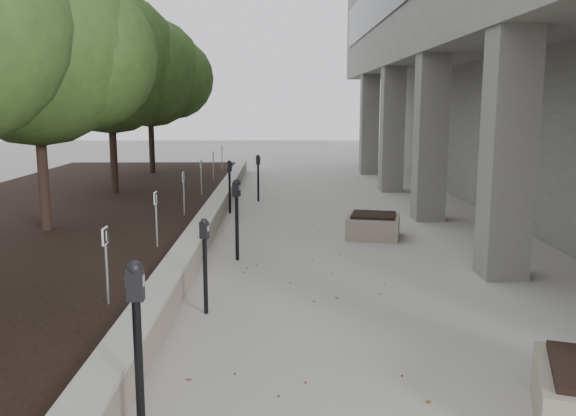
{
  "coord_description": "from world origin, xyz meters",
  "views": [
    {
      "loc": [
        -0.26,
        -3.6,
        2.8
      ],
      "look_at": [
        -0.09,
        7.67,
        0.87
      ],
      "focal_mm": 37.63,
      "sensor_mm": 36.0,
      "label": 1
    }
  ],
  "objects": [
    {
      "name": "retaining_wall",
      "position": [
        -1.82,
        9.0,
        0.25
      ],
      "size": [
        0.39,
        26.0,
        0.5
      ],
      "primitive_type": null,
      "color": "gray",
      "rests_on": "ground"
    },
    {
      "name": "planting_bed",
      "position": [
        -5.5,
        9.0,
        0.2
      ],
      "size": [
        7.0,
        26.0,
        0.4
      ],
      "primitive_type": "cube",
      "color": "black",
      "rests_on": "ground"
    },
    {
      "name": "crabapple_tree_3",
      "position": [
        -4.8,
        8.0,
        3.12
      ],
      "size": [
        4.6,
        4.0,
        5.44
      ],
      "primitive_type": null,
      "color": "#2C4B1C",
      "rests_on": "planting_bed"
    },
    {
      "name": "crabapple_tree_4",
      "position": [
        -4.8,
        13.0,
        3.12
      ],
      "size": [
        4.6,
        4.0,
        5.44
      ],
      "primitive_type": null,
      "color": "#2C4B1C",
      "rests_on": "planting_bed"
    },
    {
      "name": "crabapple_tree_5",
      "position": [
        -4.8,
        18.0,
        3.12
      ],
      "size": [
        4.6,
        4.0,
        5.44
      ],
      "primitive_type": null,
      "color": "#2C4B1C",
      "rests_on": "planting_bed"
    },
    {
      "name": "parking_sign_3",
      "position": [
        -2.35,
        3.5,
        0.88
      ],
      "size": [
        0.04,
        0.22,
        0.96
      ],
      "primitive_type": null,
      "color": "black",
      "rests_on": "planting_bed"
    },
    {
      "name": "parking_sign_4",
      "position": [
        -2.35,
        6.5,
        0.88
      ],
      "size": [
        0.04,
        0.22,
        0.96
      ],
      "primitive_type": null,
      "color": "black",
      "rests_on": "planting_bed"
    },
    {
      "name": "parking_sign_5",
      "position": [
        -2.35,
        9.5,
        0.88
      ],
      "size": [
        0.04,
        0.22,
        0.96
      ],
      "primitive_type": null,
      "color": "black",
      "rests_on": "planting_bed"
    },
    {
      "name": "parking_sign_6",
      "position": [
        -2.35,
        12.5,
        0.88
      ],
      "size": [
        0.04,
        0.22,
        0.96
      ],
      "primitive_type": null,
      "color": "black",
      "rests_on": "planting_bed"
    },
    {
      "name": "parking_sign_7",
      "position": [
        -2.35,
        15.5,
        0.88
      ],
      "size": [
        0.04,
        0.22,
        0.96
      ],
      "primitive_type": null,
      "color": "black",
      "rests_on": "planting_bed"
    },
    {
      "name": "parking_sign_8",
      "position": [
        -2.35,
        18.5,
        0.88
      ],
      "size": [
        0.04,
        0.22,
        0.96
      ],
      "primitive_type": null,
      "color": "black",
      "rests_on": "planting_bed"
    },
    {
      "name": "parking_meter_1",
      "position": [
        -1.41,
        1.05,
        0.79
      ],
      "size": [
        0.16,
        0.12,
        1.58
      ],
      "primitive_type": null,
      "rotation": [
        0.0,
        0.0,
        0.03
      ],
      "color": "black",
      "rests_on": "ground"
    },
    {
      "name": "parking_meter_2",
      "position": [
        -1.26,
        4.26,
        0.66
      ],
      "size": [
        0.15,
        0.13,
        1.32
      ],
      "primitive_type": null,
      "rotation": [
        0.0,
        0.0,
        -0.31
      ],
      "color": "black",
      "rests_on": "ground"
    },
    {
      "name": "parking_meter_3",
      "position": [
        -1.03,
        7.12,
        0.75
      ],
      "size": [
        0.18,
        0.15,
        1.49
      ],
      "primitive_type": null,
      "rotation": [
        0.0,
        0.0,
        -0.38
      ],
      "color": "black",
      "rests_on": "ground"
    },
    {
      "name": "parking_meter_4",
      "position": [
        -1.55,
        11.98,
        0.69
      ],
      "size": [
        0.16,
        0.13,
        1.39
      ],
      "primitive_type": null,
      "rotation": [
        0.0,
        0.0,
        0.29
      ],
      "color": "black",
      "rests_on": "ground"
    },
    {
      "name": "parking_meter_5",
      "position": [
        -0.87,
        13.94,
        0.69
      ],
      "size": [
        0.15,
        0.13,
        1.37
      ],
      "primitive_type": null,
      "rotation": [
        0.0,
        0.0,
        0.24
      ],
      "color": "black",
      "rests_on": "ground"
    },
    {
      "name": "planter_back",
      "position": [
        1.75,
        9.03,
        0.25
      ],
      "size": [
        1.3,
        1.3,
        0.51
      ],
      "primitive_type": null,
      "rotation": [
        0.0,
        0.0,
        -0.22
      ],
      "color": "gray",
      "rests_on": "ground"
    },
    {
      "name": "berry_scatter",
      "position": [
        -0.1,
        5.0,
        0.01
      ],
      "size": [
        3.3,
        14.1,
        0.02
      ],
      "primitive_type": null,
      "color": "maroon",
      "rests_on": "ground"
    }
  ]
}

